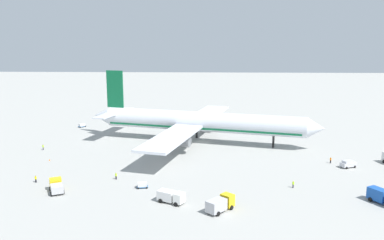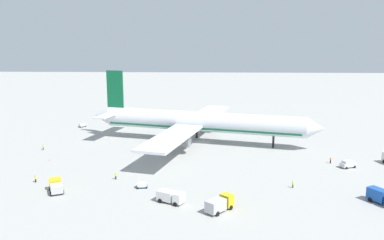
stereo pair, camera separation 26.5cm
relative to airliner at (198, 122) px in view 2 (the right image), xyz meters
The scene contains 17 objects.
ground_plane 6.80m from the airliner, 16.90° to the right, with size 600.00×600.00×0.00m, color #9E9E99.
airliner is the anchor object (origin of this frame).
service_truck_0 55.27m from the airliner, 83.90° to the right, with size 5.92×6.29×2.85m.
service_truck_2 63.16m from the airliner, 52.02° to the right, with size 5.03×6.34×2.88m.
service_truck_3 51.48m from the airliner, 94.60° to the right, with size 6.05×4.55×2.50m.
service_truck_4 55.09m from the airliner, 122.76° to the right, with size 4.52×5.75×2.70m.
service_van 47.88m from the airliner, 32.79° to the right, with size 4.53×3.39×1.97m.
baggage_cart_0 44.68m from the airliner, 104.82° to the right, with size 3.19×1.93×1.29m.
baggage_cart_1 50.26m from the airliner, 154.95° to the left, with size 2.84×3.00×1.34m.
ground_worker_0 48.56m from the airliner, 165.41° to the right, with size 0.56×0.56×1.72m.
ground_worker_1 47.45m from the airliner, 61.32° to the right, with size 0.52×0.52×1.64m.
ground_worker_2 54.89m from the airliner, 132.35° to the right, with size 0.46×0.46×1.68m.
ground_worker_3 42.15m from the airliner, 116.35° to the right, with size 0.48×0.48×1.68m.
ground_worker_4 43.07m from the airliner, 31.15° to the right, with size 0.56×0.56×1.67m.
traffic_cone_0 45.74m from the airliner, 56.66° to the left, with size 0.36×0.36×0.55m, color orange.
traffic_cone_1 41.36m from the airliner, 110.04° to the left, with size 0.36×0.36×0.55m, color orange.
traffic_cone_2 46.95m from the airliner, 150.23° to the right, with size 0.36×0.36×0.55m, color orange.
Camera 2 is at (2.48, -127.71, 32.41)m, focal length 37.65 mm.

